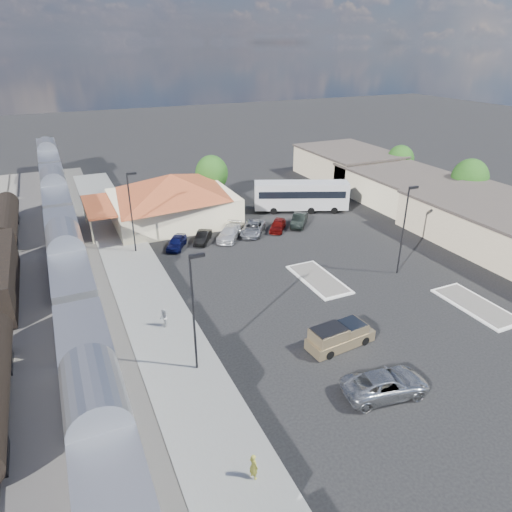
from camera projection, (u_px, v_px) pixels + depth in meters
name	position (u px, v px, depth m)	size (l,w,h in m)	color
ground	(292.00, 298.00, 41.52)	(280.00, 280.00, 0.00)	black
railbed	(40.00, 306.00, 40.19)	(16.00, 100.00, 0.12)	#4C4944
platform	(147.00, 294.00, 41.91)	(5.50, 92.00, 0.18)	gray
passenger_train	(70.00, 269.00, 40.45)	(3.00, 104.00, 5.55)	silver
station_depot	(172.00, 198.00, 58.24)	(18.35, 12.24, 6.20)	beige
buildings_east	(422.00, 193.00, 62.84)	(14.40, 51.40, 4.80)	#C6B28C
traffic_island_south	(319.00, 279.00, 44.62)	(3.30, 7.50, 0.21)	silver
traffic_island_north	(476.00, 305.00, 40.14)	(3.30, 7.50, 0.21)	silver
lamp_plat_s	(194.00, 305.00, 30.21)	(1.08, 0.25, 9.00)	black
lamp_plat_n	(131.00, 206.00, 48.33)	(1.08, 0.25, 9.00)	black
lamp_lot	(405.00, 223.00, 43.80)	(1.08, 0.25, 9.00)	black
tree_east_b	(470.00, 179.00, 62.39)	(4.94, 4.94, 6.96)	#382314
tree_east_c	(400.00, 160.00, 74.12)	(4.41, 4.41, 6.21)	#382314
tree_depot	(212.00, 173.00, 65.65)	(4.71, 4.71, 6.63)	#382314
pickup_truck	(340.00, 336.00, 34.65)	(5.52, 2.46, 1.85)	#9B855F
suv	(386.00, 384.00, 29.85)	(2.69, 5.84, 1.62)	#989B9F
coach_bus	(301.00, 195.00, 62.00)	(12.72, 7.51, 4.06)	white
person_a	(254.00, 466.00, 23.86)	(0.58, 0.38, 1.60)	gold
person_b	(164.00, 318.00, 36.75)	(0.76, 0.59, 1.57)	silver
parked_car_a	(177.00, 242.00, 51.40)	(1.62, 4.02, 1.37)	#0E1246
parked_car_b	(203.00, 237.00, 52.86)	(1.36, 3.89, 1.28)	black
parked_car_c	(229.00, 233.00, 53.78)	(2.08, 5.11, 1.48)	silver
parked_car_d	(253.00, 228.00, 55.24)	(2.39, 5.18, 1.44)	gray
parked_car_e	(278.00, 225.00, 56.21)	(1.61, 3.99, 1.36)	maroon
parked_car_f	(299.00, 220.00, 57.63)	(1.60, 4.60, 1.52)	black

